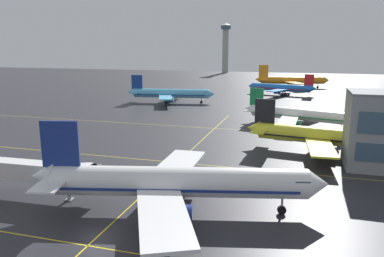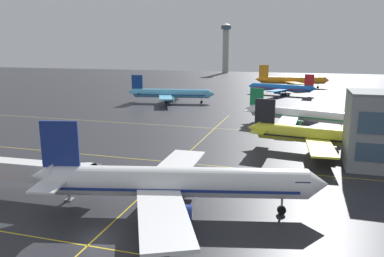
{
  "view_description": "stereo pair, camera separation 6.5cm",
  "coord_description": "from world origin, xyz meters",
  "px_view_note": "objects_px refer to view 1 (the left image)",
  "views": [
    {
      "loc": [
        22.56,
        -36.39,
        22.53
      ],
      "look_at": [
        1.21,
        36.91,
        5.71
      ],
      "focal_mm": 35.09,
      "sensor_mm": 36.0,
      "label": 1
    },
    {
      "loc": [
        22.62,
        -36.37,
        22.53
      ],
      "look_at": [
        1.21,
        36.91,
        5.71
      ],
      "focal_mm": 35.09,
      "sensor_mm": 36.0,
      "label": 2
    }
  ],
  "objects_px": {
    "airliner_second_row": "(327,137)",
    "airliner_distant_taxiway": "(292,80)",
    "airliner_far_left_stand": "(170,93)",
    "jet_bridge": "(42,172)",
    "control_tower": "(226,45)",
    "airliner_far_right_stand": "(281,88)",
    "airliner_front_gate": "(175,182)",
    "airliner_third_row": "(298,114)"
  },
  "relations": [
    {
      "from": "airliner_third_row",
      "to": "airliner_second_row",
      "type": "bearing_deg",
      "value": -76.77
    },
    {
      "from": "airliner_third_row",
      "to": "airliner_far_left_stand",
      "type": "relative_size",
      "value": 0.92
    },
    {
      "from": "airliner_far_right_stand",
      "to": "airliner_distant_taxiway",
      "type": "bearing_deg",
      "value": 83.62
    },
    {
      "from": "airliner_far_right_stand",
      "to": "control_tower",
      "type": "xyz_separation_m",
      "value": [
        -54.86,
        140.14,
        20.29
      ]
    },
    {
      "from": "airliner_far_right_stand",
      "to": "jet_bridge",
      "type": "distance_m",
      "value": 137.78
    },
    {
      "from": "airliner_far_left_stand",
      "to": "jet_bridge",
      "type": "xyz_separation_m",
      "value": [
        14.04,
        -97.36,
        0.28
      ]
    },
    {
      "from": "airliner_third_row",
      "to": "jet_bridge",
      "type": "height_order",
      "value": "airliner_third_row"
    },
    {
      "from": "airliner_far_left_stand",
      "to": "airliner_third_row",
      "type": "bearing_deg",
      "value": -33.52
    },
    {
      "from": "airliner_far_left_stand",
      "to": "airliner_far_right_stand",
      "type": "distance_m",
      "value": 56.29
    },
    {
      "from": "airliner_far_left_stand",
      "to": "control_tower",
      "type": "distance_m",
      "value": 179.3
    },
    {
      "from": "airliner_third_row",
      "to": "airliner_distant_taxiway",
      "type": "distance_m",
      "value": 102.96
    },
    {
      "from": "airliner_front_gate",
      "to": "airliner_far_left_stand",
      "type": "relative_size",
      "value": 1.14
    },
    {
      "from": "airliner_front_gate",
      "to": "control_tower",
      "type": "xyz_separation_m",
      "value": [
        -47.91,
        274.29,
        19.39
      ]
    },
    {
      "from": "airliner_far_left_stand",
      "to": "jet_bridge",
      "type": "bearing_deg",
      "value": -81.79
    },
    {
      "from": "airliner_third_row",
      "to": "airliner_distant_taxiway",
      "type": "xyz_separation_m",
      "value": [
        -4.82,
        102.84,
        0.77
      ]
    },
    {
      "from": "airliner_front_gate",
      "to": "airliner_far_right_stand",
      "type": "bearing_deg",
      "value": 87.03
    },
    {
      "from": "airliner_third_row",
      "to": "airliner_far_right_stand",
      "type": "distance_m",
      "value": 71.39
    },
    {
      "from": "airliner_second_row",
      "to": "control_tower",
      "type": "xyz_separation_m",
      "value": [
        -69.58,
        237.97,
        19.98
      ]
    },
    {
      "from": "airliner_second_row",
      "to": "airliner_distant_taxiway",
      "type": "height_order",
      "value": "airliner_distant_taxiway"
    },
    {
      "from": "control_tower",
      "to": "airliner_third_row",
      "type": "bearing_deg",
      "value": -73.32
    },
    {
      "from": "airliner_front_gate",
      "to": "airliner_far_right_stand",
      "type": "xyz_separation_m",
      "value": [
        6.96,
        134.15,
        -0.9
      ]
    },
    {
      "from": "airliner_front_gate",
      "to": "airliner_second_row",
      "type": "relative_size",
      "value": 1.15
    },
    {
      "from": "airliner_far_left_stand",
      "to": "airliner_distant_taxiway",
      "type": "relative_size",
      "value": 0.89
    },
    {
      "from": "airliner_far_left_stand",
      "to": "control_tower",
      "type": "height_order",
      "value": "control_tower"
    },
    {
      "from": "airliner_front_gate",
      "to": "airliner_third_row",
      "type": "bearing_deg",
      "value": 76.36
    },
    {
      "from": "airliner_second_row",
      "to": "control_tower",
      "type": "height_order",
      "value": "control_tower"
    },
    {
      "from": "airliner_third_row",
      "to": "airliner_far_right_stand",
      "type": "xyz_separation_m",
      "value": [
        -8.39,
        70.9,
        -0.07
      ]
    },
    {
      "from": "airliner_far_left_stand",
      "to": "airliner_distant_taxiway",
      "type": "distance_m",
      "value": 83.08
    },
    {
      "from": "airliner_third_row",
      "to": "jet_bridge",
      "type": "relative_size",
      "value": 1.49
    },
    {
      "from": "airliner_third_row",
      "to": "airliner_distant_taxiway",
      "type": "relative_size",
      "value": 0.82
    },
    {
      "from": "jet_bridge",
      "to": "airliner_far_right_stand",
      "type": "bearing_deg",
      "value": 78.33
    },
    {
      "from": "jet_bridge",
      "to": "control_tower",
      "type": "bearing_deg",
      "value": 95.6
    },
    {
      "from": "airliner_front_gate",
      "to": "airliner_distant_taxiway",
      "type": "height_order",
      "value": "airliner_front_gate"
    },
    {
      "from": "airliner_far_left_stand",
      "to": "jet_bridge",
      "type": "distance_m",
      "value": 98.36
    },
    {
      "from": "airliner_second_row",
      "to": "airliner_far_right_stand",
      "type": "bearing_deg",
      "value": 98.56
    },
    {
      "from": "airliner_second_row",
      "to": "airliner_far_right_stand",
      "type": "height_order",
      "value": "airliner_second_row"
    },
    {
      "from": "airliner_front_gate",
      "to": "airliner_third_row",
      "type": "height_order",
      "value": "airliner_front_gate"
    },
    {
      "from": "airliner_third_row",
      "to": "airliner_front_gate",
      "type": "bearing_deg",
      "value": -103.64
    },
    {
      "from": "airliner_second_row",
      "to": "jet_bridge",
      "type": "xyz_separation_m",
      "value": [
        -42.59,
        -37.1,
        0.3
      ]
    },
    {
      "from": "airliner_second_row",
      "to": "jet_bridge",
      "type": "distance_m",
      "value": 56.49
    },
    {
      "from": "airliner_front_gate",
      "to": "airliner_third_row",
      "type": "relative_size",
      "value": 1.24
    },
    {
      "from": "control_tower",
      "to": "airliner_far_left_stand",
      "type": "bearing_deg",
      "value": -85.83
    }
  ]
}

